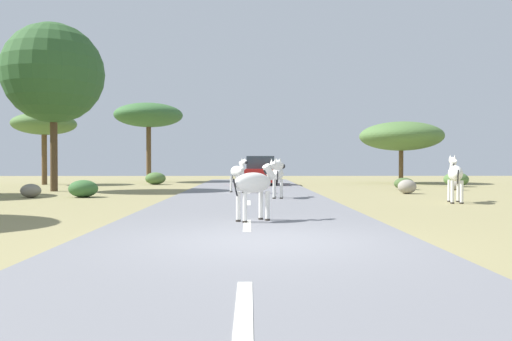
# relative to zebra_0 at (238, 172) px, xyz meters

# --- Properties ---
(ground_plane) EXTENTS (90.00, 90.00, 0.00)m
(ground_plane) POSITION_rel_zebra_0_xyz_m (0.73, -13.71, -0.97)
(ground_plane) COLOR #8E8456
(road) EXTENTS (6.00, 64.00, 0.05)m
(road) POSITION_rel_zebra_0_xyz_m (0.47, -13.71, -0.95)
(road) COLOR slate
(road) RESTS_ON ground_plane
(lane_markings) EXTENTS (0.16, 56.00, 0.01)m
(lane_markings) POSITION_rel_zebra_0_xyz_m (0.47, -14.71, -0.92)
(lane_markings) COLOR silver
(lane_markings) RESTS_ON road
(zebra_0) EXTENTS (0.95, 1.53, 1.55)m
(zebra_0) POSITION_rel_zebra_0_xyz_m (0.00, 0.00, 0.00)
(zebra_0) COLOR silver
(zebra_0) RESTS_ON road
(zebra_1) EXTENTS (0.50, 1.62, 1.52)m
(zebra_1) POSITION_rel_zebra_0_xyz_m (1.59, -3.39, -0.01)
(zebra_1) COLOR silver
(zebra_1) RESTS_ON road
(zebra_2) EXTENTS (1.31, 1.08, 1.43)m
(zebra_2) POSITION_rel_zebra_0_xyz_m (0.67, -10.85, -0.07)
(zebra_2) COLOR silver
(zebra_2) RESTS_ON road
(zebra_3) EXTENTS (0.74, 1.73, 1.66)m
(zebra_3) POSITION_rel_zebra_0_xyz_m (7.59, -5.12, 0.02)
(zebra_3) COLOR silver
(zebra_3) RESTS_ON ground_plane
(car_0) EXTENTS (2.22, 4.44, 1.74)m
(car_0) POSITION_rel_zebra_0_xyz_m (1.22, 8.48, -0.12)
(car_0) COLOR red
(car_0) RESTS_ON road
(tree_1) EXTENTS (3.94, 3.94, 4.55)m
(tree_1) POSITION_rel_zebra_0_xyz_m (-12.50, 9.58, 2.85)
(tree_1) COLOR brown
(tree_1) RESTS_ON ground_plane
(tree_2) EXTENTS (4.92, 4.92, 5.70)m
(tree_2) POSITION_rel_zebra_0_xyz_m (-6.79, 14.00, 3.84)
(tree_2) COLOR brown
(tree_2) RESTS_ON ground_plane
(tree_3) EXTENTS (4.80, 4.80, 8.12)m
(tree_3) POSITION_rel_zebra_0_xyz_m (-8.98, 2.10, 4.73)
(tree_3) COLOR #4C3823
(tree_3) RESTS_ON ground_plane
(tree_6) EXTENTS (5.58, 5.58, 4.16)m
(tree_6) POSITION_rel_zebra_0_xyz_m (10.77, 11.40, 2.21)
(tree_6) COLOR brown
(tree_6) RESTS_ON ground_plane
(bush_0) EXTENTS (1.41, 1.27, 0.85)m
(bush_0) POSITION_rel_zebra_0_xyz_m (12.50, 6.54, -0.55)
(bush_0) COLOR #4C7038
(bush_0) RESTS_ON ground_plane
(bush_1) EXTENTS (1.02, 0.92, 0.61)m
(bush_1) POSITION_rel_zebra_0_xyz_m (8.50, 3.43, -0.67)
(bush_1) COLOR #425B2D
(bush_1) RESTS_ON ground_plane
(bush_3) EXTENTS (1.30, 1.17, 0.78)m
(bush_3) POSITION_rel_zebra_0_xyz_m (-5.49, 9.69, -0.58)
(bush_3) COLOR #4C7038
(bush_3) RESTS_ON ground_plane
(bush_4) EXTENTS (1.15, 1.04, 0.69)m
(bush_4) POSITION_rel_zebra_0_xyz_m (-6.13, -2.21, -0.63)
(bush_4) COLOR #386633
(bush_4) RESTS_ON ground_plane
(rock_0) EXTENTS (0.82, 0.71, 0.63)m
(rock_0) POSITION_rel_zebra_0_xyz_m (7.54, -0.08, -0.66)
(rock_0) COLOR gray
(rock_0) RESTS_ON ground_plane
(rock_1) EXTENTS (0.68, 0.59, 0.54)m
(rock_1) POSITION_rel_zebra_0_xyz_m (10.98, 2.88, -0.70)
(rock_1) COLOR gray
(rock_1) RESTS_ON ground_plane
(rock_3) EXTENTS (0.79, 0.69, 0.55)m
(rock_3) POSITION_rel_zebra_0_xyz_m (-8.15, -2.36, -0.70)
(rock_3) COLOR gray
(rock_3) RESTS_ON ground_plane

